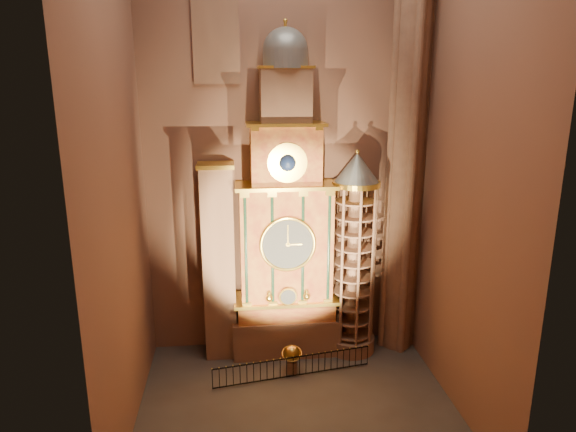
{
  "coord_description": "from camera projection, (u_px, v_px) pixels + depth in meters",
  "views": [
    {
      "loc": [
        -2.56,
        -19.76,
        14.11
      ],
      "look_at": [
        -0.09,
        3.0,
        8.0
      ],
      "focal_mm": 32.0,
      "sensor_mm": 36.0,
      "label": 1
    }
  ],
  "objects": [
    {
      "name": "wall_right",
      "position": [
        470.0,
        159.0,
        20.77
      ],
      "size": [
        0.0,
        22.0,
        22.0
      ],
      "primitive_type": "plane",
      "rotation": [
        1.57,
        0.0,
        -1.57
      ],
      "color": "#8C5C4B",
      "rests_on": "floor"
    },
    {
      "name": "wall_left",
      "position": [
        115.0,
        165.0,
        19.32
      ],
      "size": [
        0.0,
        22.0,
        22.0
      ],
      "primitive_type": "plane",
      "rotation": [
        1.57,
        0.0,
        1.57
      ],
      "color": "#8C5C4B",
      "rests_on": "floor"
    },
    {
      "name": "astronomical_clock",
      "position": [
        286.0,
        231.0,
        25.93
      ],
      "size": [
        5.6,
        2.41,
        16.7
      ],
      "color": "#8C634C",
      "rests_on": "floor"
    },
    {
      "name": "wall_back",
      "position": [
        283.0,
        143.0,
        25.81
      ],
      "size": [
        22.0,
        0.0,
        22.0
      ],
      "primitive_type": "plane",
      "rotation": [
        1.57,
        0.0,
        0.0
      ],
      "color": "#8C5C4B",
      "rests_on": "floor"
    },
    {
      "name": "gothic_pier",
      "position": [
        407.0,
        144.0,
        25.48
      ],
      "size": [
        2.04,
        2.04,
        22.0
      ],
      "color": "#8C634C",
      "rests_on": "floor"
    },
    {
      "name": "floor",
      "position": [
        297.0,
        406.0,
        22.88
      ],
      "size": [
        14.0,
        14.0,
        0.0
      ],
      "primitive_type": "plane",
      "color": "#383330",
      "rests_on": "ground"
    },
    {
      "name": "iron_railing",
      "position": [
        293.0,
        367.0,
        24.96
      ],
      "size": [
        7.77,
        1.39,
        1.05
      ],
      "color": "black",
      "rests_on": "floor"
    },
    {
      "name": "celestial_globe",
      "position": [
        292.0,
        357.0,
        25.29
      ],
      "size": [
        1.1,
        1.05,
        1.46
      ],
      "color": "#8C634C",
      "rests_on": "floor"
    },
    {
      "name": "stained_glass_window",
      "position": [
        215.0,
        26.0,
        23.98
      ],
      "size": [
        2.2,
        0.14,
        5.2
      ],
      "color": "navy",
      "rests_on": "wall_back"
    },
    {
      "name": "stair_turret",
      "position": [
        354.0,
        257.0,
        26.4
      ],
      "size": [
        2.5,
        2.5,
        10.8
      ],
      "color": "#8C634C",
      "rests_on": "floor"
    },
    {
      "name": "portrait_tower",
      "position": [
        219.0,
        262.0,
        25.98
      ],
      "size": [
        1.8,
        1.6,
        10.2
      ],
      "color": "#8C634C",
      "rests_on": "floor"
    }
  ]
}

